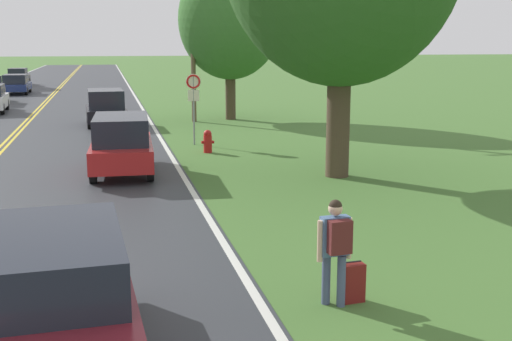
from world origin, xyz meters
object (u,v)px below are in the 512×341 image
traffic_sign (193,91)px  car_red_suv_approaching (122,143)px  hitchhiker_person (336,242)px  car_maroon_suv_nearest (59,293)px  car_dark_grey_sedan_horizon (18,77)px  car_dark_blue_sedan_distant (16,84)px  car_black_van_mid_near (106,107)px  suitcase (353,283)px  fire_hydrant (208,141)px  tree_right_cluster (230,20)px

traffic_sign → car_red_suv_approaching: 6.13m
hitchhiker_person → car_maroon_suv_nearest: car_maroon_suv_nearest is taller
car_maroon_suv_nearest → car_dark_grey_sedan_horizon: 57.59m
car_maroon_suv_nearest → car_dark_blue_sedan_distant: bearing=-175.0°
car_red_suv_approaching → car_dark_blue_sedan_distant: bearing=-165.5°
hitchhiker_person → car_black_van_mid_near: car_black_van_mid_near is taller
traffic_sign → car_dark_grey_sedan_horizon: traffic_sign is taller
suitcase → fire_hydrant: 14.42m
hitchhiker_person → car_dark_blue_sedan_distant: (-10.18, 45.52, -0.24)m
suitcase → car_dark_blue_sedan_distant: 46.65m
hitchhiker_person → car_dark_grey_sedan_horizon: bearing=6.2°
fire_hydrant → car_black_van_mid_near: bearing=111.8°
traffic_sign → car_black_van_mid_near: traffic_sign is taller
hitchhiker_person → car_maroon_suv_nearest: 4.10m
car_dark_grey_sedan_horizon → car_maroon_suv_nearest: bearing=-172.3°
suitcase → car_dark_grey_sedan_horizon: car_dark_grey_sedan_horizon is taller
hitchhiker_person → fire_hydrant: size_ratio=1.99×
traffic_sign → car_dark_blue_sedan_distant: 30.81m
fire_hydrant → car_dark_grey_sedan_horizon: size_ratio=0.20×
tree_right_cluster → hitchhiker_person: bearing=-97.3°
car_red_suv_approaching → car_black_van_mid_near: 12.31m
fire_hydrant → car_dark_grey_sedan_horizon: car_dark_grey_sedan_horizon is taller
car_black_van_mid_near → fire_hydrant: bearing=19.5°
suitcase → car_black_van_mid_near: (-3.64, 23.50, 0.61)m
hitchhiker_person → fire_hydrant: 14.52m
traffic_sign → fire_hydrant: bearing=-83.5°
traffic_sign → tree_right_cluster: 9.29m
hitchhiker_person → car_dark_blue_sedan_distant: hitchhiker_person is taller
tree_right_cluster → car_red_suv_approaching: 15.34m
suitcase → car_dark_blue_sedan_distant: car_dark_blue_sedan_distant is taller
fire_hydrant → traffic_sign: bearing=96.5°
car_red_suv_approaching → suitcase: bearing=18.5°
car_maroon_suv_nearest → traffic_sign: bearing=164.1°
traffic_sign → car_dark_grey_sedan_horizon: bearing=106.0°
fire_hydrant → car_maroon_suv_nearest: car_maroon_suv_nearest is taller
car_red_suv_approaching → car_black_van_mid_near: car_red_suv_approaching is taller
car_black_van_mid_near → car_red_suv_approaching: bearing=-0.3°
car_maroon_suv_nearest → car_red_suv_approaching: size_ratio=0.95×
hitchhiker_person → car_black_van_mid_near: (-3.31, 23.58, -0.11)m
suitcase → car_maroon_suv_nearest: size_ratio=0.17×
traffic_sign → hitchhiker_person: bearing=-90.3°
suitcase → car_dark_grey_sedan_horizon: 57.41m
tree_right_cluster → car_dark_blue_sedan_distant: (-13.35, 20.81, -4.39)m
car_red_suv_approaching → tree_right_cluster: bearing=158.2°
car_black_van_mid_near → car_dark_grey_sedan_horizon: car_black_van_mid_near is taller
hitchhiker_person → suitcase: size_ratio=2.50×
hitchhiker_person → car_red_suv_approaching: (-2.89, 11.28, -0.08)m
car_maroon_suv_nearest → tree_right_cluster: bearing=161.7°
hitchhiker_person → car_maroon_suv_nearest: size_ratio=0.41×
hitchhiker_person → fire_hydrant: (0.31, 14.50, -0.60)m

